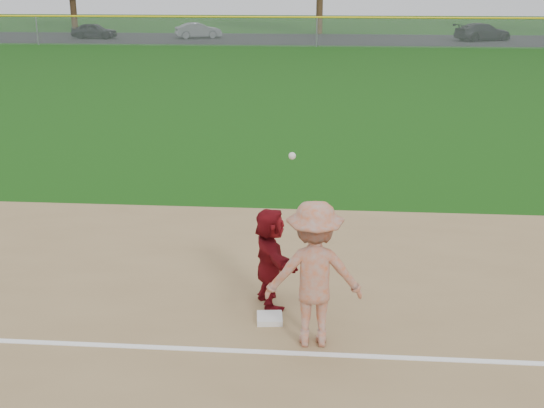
# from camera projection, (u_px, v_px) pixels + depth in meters

# --- Properties ---
(ground) EXTENTS (160.00, 160.00, 0.00)m
(ground) POSITION_uv_depth(u_px,v_px,m) (264.00, 324.00, 9.69)
(ground) COLOR #14440D
(ground) RESTS_ON ground
(foul_line) EXTENTS (60.00, 0.10, 0.01)m
(foul_line) POSITION_uv_depth(u_px,v_px,m) (258.00, 352.00, 8.92)
(foul_line) COLOR white
(foul_line) RESTS_ON infield_dirt
(parking_asphalt) EXTENTS (120.00, 10.00, 0.01)m
(parking_asphalt) POSITION_uv_depth(u_px,v_px,m) (318.00, 39.00, 53.16)
(parking_asphalt) COLOR black
(parking_asphalt) RESTS_ON ground
(first_base) EXTENTS (0.40, 0.40, 0.08)m
(first_base) POSITION_uv_depth(u_px,v_px,m) (270.00, 318.00, 9.72)
(first_base) COLOR white
(first_base) RESTS_ON infield_dirt
(base_runner) EXTENTS (0.91, 1.48, 1.52)m
(base_runner) POSITION_uv_depth(u_px,v_px,m) (270.00, 257.00, 9.99)
(base_runner) COLOR maroon
(base_runner) RESTS_ON infield_dirt
(car_left) EXTENTS (3.57, 1.56, 1.20)m
(car_left) POSITION_uv_depth(u_px,v_px,m) (94.00, 31.00, 53.58)
(car_left) COLOR black
(car_left) RESTS_ON parking_asphalt
(car_mid) EXTENTS (3.83, 2.44, 1.19)m
(car_mid) POSITION_uv_depth(u_px,v_px,m) (198.00, 30.00, 53.82)
(car_mid) COLOR #5A5B61
(car_mid) RESTS_ON parking_asphalt
(car_right) EXTENTS (4.82, 3.48, 1.30)m
(car_right) POSITION_uv_depth(u_px,v_px,m) (483.00, 32.00, 51.77)
(car_right) COLOR black
(car_right) RESTS_ON parking_asphalt
(first_base_play) EXTENTS (1.34, 0.90, 2.51)m
(first_base_play) POSITION_uv_depth(u_px,v_px,m) (314.00, 274.00, 8.86)
(first_base_play) COLOR #959597
(first_base_play) RESTS_ON infield_dirt
(outfield_fence) EXTENTS (110.00, 0.12, 110.00)m
(outfield_fence) POSITION_uv_depth(u_px,v_px,m) (317.00, 18.00, 46.86)
(outfield_fence) COLOR #999EA0
(outfield_fence) RESTS_ON ground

